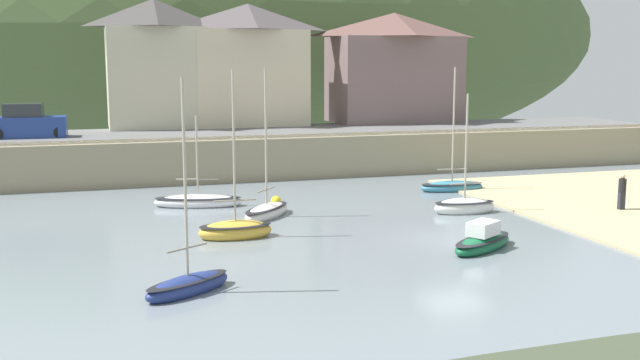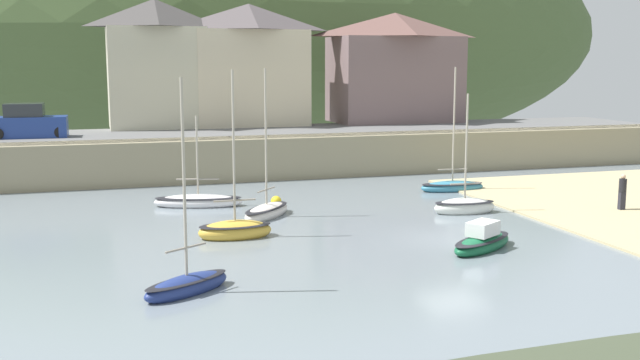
{
  "view_description": "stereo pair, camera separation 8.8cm",
  "coord_description": "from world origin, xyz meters",
  "px_view_note": "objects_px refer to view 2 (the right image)",
  "views": [
    {
      "loc": [
        -13.13,
        -25.34,
        6.77
      ],
      "look_at": [
        -3.54,
        5.94,
        1.57
      ],
      "focal_mm": 42.34,
      "sensor_mm": 36.0,
      "label": 1
    },
    {
      "loc": [
        -13.05,
        -25.37,
        6.77
      ],
      "look_at": [
        -3.54,
        5.94,
        1.57
      ],
      "focal_mm": 42.34,
      "sensor_mm": 36.0,
      "label": 2
    }
  ],
  "objects_px": {
    "motorboat_with_cabin": "(187,284)",
    "parked_car_near_slipway": "(29,123)",
    "sailboat_white_hull": "(235,230)",
    "dinghy_open_wooden": "(482,242)",
    "waterfront_building_left": "(156,63)",
    "waterfront_building_centre": "(249,64)",
    "sailboat_tall_mast": "(198,201)",
    "fishing_boat_green": "(465,206)",
    "person_on_slipway": "(622,190)",
    "sailboat_nearest_shore": "(267,211)",
    "rowboat_small_beached": "(452,186)",
    "waterfront_building_right": "(395,67)",
    "mooring_buoy": "(276,201)"
  },
  "relations": [
    {
      "from": "waterfront_building_centre",
      "to": "sailboat_tall_mast",
      "type": "distance_m",
      "value": 17.82
    },
    {
      "from": "waterfront_building_centre",
      "to": "rowboat_small_beached",
      "type": "xyz_separation_m",
      "value": [
        7.61,
        -15.26,
        -6.27
      ]
    },
    {
      "from": "parked_car_near_slipway",
      "to": "mooring_buoy",
      "type": "height_order",
      "value": "parked_car_near_slipway"
    },
    {
      "from": "waterfront_building_centre",
      "to": "motorboat_with_cabin",
      "type": "bearing_deg",
      "value": -105.26
    },
    {
      "from": "sailboat_white_hull",
      "to": "person_on_slipway",
      "type": "relative_size",
      "value": 4.09
    },
    {
      "from": "motorboat_with_cabin",
      "to": "parked_car_near_slipway",
      "type": "xyz_separation_m",
      "value": [
        -5.91,
        24.48,
        2.92
      ]
    },
    {
      "from": "sailboat_tall_mast",
      "to": "rowboat_small_beached",
      "type": "relative_size",
      "value": 0.67
    },
    {
      "from": "fishing_boat_green",
      "to": "sailboat_tall_mast",
      "type": "relative_size",
      "value": 1.25
    },
    {
      "from": "dinghy_open_wooden",
      "to": "person_on_slipway",
      "type": "height_order",
      "value": "person_on_slipway"
    },
    {
      "from": "sailboat_nearest_shore",
      "to": "rowboat_small_beached",
      "type": "distance_m",
      "value": 11.46
    },
    {
      "from": "waterfront_building_centre",
      "to": "waterfront_building_right",
      "type": "height_order",
      "value": "waterfront_building_centre"
    },
    {
      "from": "parked_car_near_slipway",
      "to": "mooring_buoy",
      "type": "xyz_separation_m",
      "value": [
        11.68,
        -11.78,
        -3.05
      ]
    },
    {
      "from": "waterfront_building_right",
      "to": "rowboat_small_beached",
      "type": "relative_size",
      "value": 1.38
    },
    {
      "from": "dinghy_open_wooden",
      "to": "sailboat_nearest_shore",
      "type": "bearing_deg",
      "value": 96.02
    },
    {
      "from": "sailboat_white_hull",
      "to": "rowboat_small_beached",
      "type": "bearing_deg",
      "value": 29.25
    },
    {
      "from": "dinghy_open_wooden",
      "to": "fishing_boat_green",
      "type": "bearing_deg",
      "value": 35.66
    },
    {
      "from": "waterfront_building_left",
      "to": "motorboat_with_cabin",
      "type": "height_order",
      "value": "waterfront_building_left"
    },
    {
      "from": "waterfront_building_left",
      "to": "waterfront_building_centre",
      "type": "bearing_deg",
      "value": 0.0
    },
    {
      "from": "waterfront_building_left",
      "to": "sailboat_nearest_shore",
      "type": "xyz_separation_m",
      "value": [
        2.94,
        -19.0,
        -6.35
      ]
    },
    {
      "from": "waterfront_building_centre",
      "to": "fishing_boat_green",
      "type": "height_order",
      "value": "waterfront_building_centre"
    },
    {
      "from": "dinghy_open_wooden",
      "to": "parked_car_near_slipway",
      "type": "xyz_separation_m",
      "value": [
        -16.79,
        22.36,
        2.91
      ]
    },
    {
      "from": "sailboat_tall_mast",
      "to": "fishing_boat_green",
      "type": "bearing_deg",
      "value": -10.29
    },
    {
      "from": "sailboat_nearest_shore",
      "to": "parked_car_near_slipway",
      "type": "bearing_deg",
      "value": 76.91
    },
    {
      "from": "sailboat_white_hull",
      "to": "mooring_buoy",
      "type": "height_order",
      "value": "sailboat_white_hull"
    },
    {
      "from": "sailboat_white_hull",
      "to": "dinghy_open_wooden",
      "type": "height_order",
      "value": "sailboat_white_hull"
    },
    {
      "from": "sailboat_tall_mast",
      "to": "motorboat_with_cabin",
      "type": "distance_m",
      "value": 13.5
    },
    {
      "from": "waterfront_building_left",
      "to": "sailboat_white_hull",
      "type": "relative_size",
      "value": 1.25
    },
    {
      "from": "fishing_boat_green",
      "to": "rowboat_small_beached",
      "type": "distance_m",
      "value": 5.84
    },
    {
      "from": "sailboat_tall_mast",
      "to": "sailboat_nearest_shore",
      "type": "height_order",
      "value": "sailboat_nearest_shore"
    },
    {
      "from": "sailboat_nearest_shore",
      "to": "fishing_boat_green",
      "type": "bearing_deg",
      "value": -60.31
    },
    {
      "from": "sailboat_white_hull",
      "to": "sailboat_nearest_shore",
      "type": "relative_size",
      "value": 1.0
    },
    {
      "from": "waterfront_building_right",
      "to": "mooring_buoy",
      "type": "distance_m",
      "value": 21.54
    },
    {
      "from": "dinghy_open_wooden",
      "to": "sailboat_tall_mast",
      "type": "height_order",
      "value": "sailboat_tall_mast"
    },
    {
      "from": "motorboat_with_cabin",
      "to": "rowboat_small_beached",
      "type": "relative_size",
      "value": 0.98
    },
    {
      "from": "sailboat_nearest_shore",
      "to": "parked_car_near_slipway",
      "type": "xyz_separation_m",
      "value": [
        -10.59,
        14.5,
        2.92
      ]
    },
    {
      "from": "sailboat_nearest_shore",
      "to": "rowboat_small_beached",
      "type": "relative_size",
      "value": 1.0
    },
    {
      "from": "person_on_slipway",
      "to": "waterfront_building_left",
      "type": "bearing_deg",
      "value": 129.54
    },
    {
      "from": "motorboat_with_cabin",
      "to": "sailboat_nearest_shore",
      "type": "xyz_separation_m",
      "value": [
        4.68,
        9.98,
        -0.01
      ]
    },
    {
      "from": "parked_car_near_slipway",
      "to": "dinghy_open_wooden",
      "type": "bearing_deg",
      "value": -50.94
    },
    {
      "from": "person_on_slipway",
      "to": "mooring_buoy",
      "type": "relative_size",
      "value": 3.16
    },
    {
      "from": "fishing_boat_green",
      "to": "rowboat_small_beached",
      "type": "height_order",
      "value": "rowboat_small_beached"
    },
    {
      "from": "waterfront_building_right",
      "to": "sailboat_tall_mast",
      "type": "xyz_separation_m",
      "value": [
        -16.31,
        -15.66,
        -6.07
      ]
    },
    {
      "from": "dinghy_open_wooden",
      "to": "rowboat_small_beached",
      "type": "xyz_separation_m",
      "value": [
        4.64,
        11.6,
        -0.03
      ]
    },
    {
      "from": "waterfront_building_right",
      "to": "dinghy_open_wooden",
      "type": "height_order",
      "value": "waterfront_building_right"
    },
    {
      "from": "parked_car_near_slipway",
      "to": "waterfront_building_right",
      "type": "bearing_deg",
      "value": 12.62
    },
    {
      "from": "sailboat_tall_mast",
      "to": "sailboat_nearest_shore",
      "type": "xyz_separation_m",
      "value": [
        2.52,
        -3.34,
        0.03
      ]
    },
    {
      "from": "waterfront_building_centre",
      "to": "parked_car_near_slipway",
      "type": "relative_size",
      "value": 1.95
    },
    {
      "from": "waterfront_building_centre",
      "to": "person_on_slipway",
      "type": "height_order",
      "value": "waterfront_building_centre"
    },
    {
      "from": "dinghy_open_wooden",
      "to": "sailboat_nearest_shore",
      "type": "xyz_separation_m",
      "value": [
        -6.19,
        7.86,
        -0.01
      ]
    },
    {
      "from": "motorboat_with_cabin",
      "to": "sailboat_nearest_shore",
      "type": "distance_m",
      "value": 11.03
    }
  ]
}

